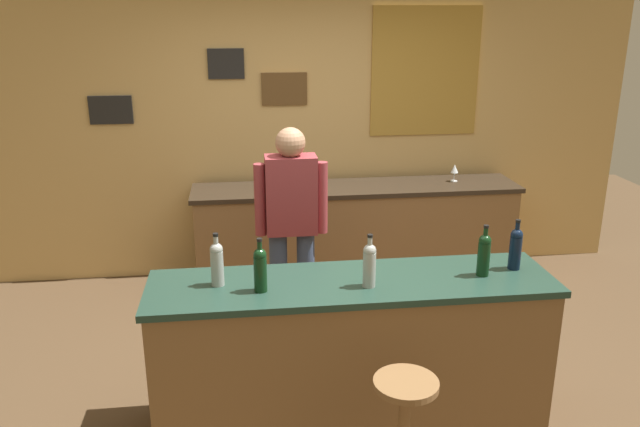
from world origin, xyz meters
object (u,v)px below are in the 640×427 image
bartender (292,222)px  bar_stool (404,420)px  wine_bottle_d (484,253)px  wine_bottle_c (369,264)px  wine_glass_c (455,169)px  wine_glass_a (281,177)px  wine_glass_b (294,175)px  wine_bottle_a (217,262)px  wine_bottle_b (260,268)px  wine_bottle_e (516,247)px

bartender → bar_stool: bearing=-76.5°
bar_stool → wine_bottle_d: 1.07m
wine_bottle_c → wine_glass_c: size_ratio=1.97×
wine_bottle_d → wine_glass_c: bearing=75.5°
wine_glass_a → wine_glass_b: (0.12, 0.07, 0.00)m
wine_bottle_a → wine_bottle_b: same height
wine_bottle_a → wine_glass_a: wine_bottle_a is taller
wine_bottle_a → wine_bottle_d: (1.52, -0.06, 0.00)m
wine_glass_b → wine_glass_c: size_ratio=1.00×
wine_bottle_c → wine_glass_a: 2.13m
bar_stool → wine_bottle_b: (-0.67, 0.60, 0.60)m
bar_stool → wine_bottle_c: wine_bottle_c is taller
wine_glass_b → wine_glass_c: bearing=0.8°
wine_bottle_d → wine_glass_c: wine_bottle_d is taller
wine_bottle_e → wine_glass_c: 2.08m
bar_stool → wine_bottle_e: 1.25m
wine_bottle_a → wine_bottle_b: 0.26m
wine_bottle_c → wine_glass_c: 2.51m
wine_glass_b → bar_stool: bearing=-83.8°
bartender → wine_bottle_b: (-0.26, -1.10, 0.12)m
wine_bottle_c → wine_glass_b: 2.18m
bar_stool → wine_bottle_d: (0.61, 0.65, 0.60)m
bartender → wine_bottle_c: bartender is taller
wine_bottle_e → wine_glass_a: (-1.25, 1.96, -0.05)m
bartender → bar_stool: (0.41, -1.70, -0.48)m
wine_bottle_d → wine_bottle_e: (0.22, 0.07, 0.00)m
bartender → bar_stool: size_ratio=2.38×
wine_glass_a → wine_glass_b: bearing=30.7°
wine_glass_b → wine_glass_c: 1.46m
bartender → wine_glass_b: bearing=84.0°
wine_glass_b → wine_bottle_a: bearing=-106.5°
wine_bottle_e → wine_glass_a: bearing=122.4°
bartender → wine_bottle_d: (1.02, -1.05, 0.12)m
wine_bottle_a → wine_bottle_c: bearing=-8.4°
bar_stool → wine_bottle_a: size_ratio=2.22×
bartender → wine_bottle_a: size_ratio=5.29×
wine_bottle_b → wine_glass_a: 2.10m
wine_bottle_d → wine_bottle_b: bearing=-177.6°
wine_bottle_a → wine_bottle_e: same height
wine_bottle_a → bartender: bearing=63.5°
wine_bottle_c → wine_glass_a: wine_bottle_c is taller
bar_stool → wine_bottle_c: bearing=97.0°
wine_bottle_d → wine_glass_a: (-1.03, 2.03, -0.05)m
wine_bottle_e → bartender: bearing=141.8°
wine_bottle_a → wine_bottle_b: bearing=-25.1°
wine_bottle_a → wine_glass_b: 2.13m
wine_bottle_e → bar_stool: bearing=-139.1°
wine_bottle_d → wine_bottle_e: size_ratio=1.00×
wine_glass_b → wine_bottle_b: bearing=-99.8°
wine_bottle_a → wine_glass_a: (0.49, 1.98, -0.05)m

